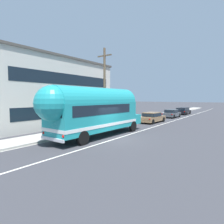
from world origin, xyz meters
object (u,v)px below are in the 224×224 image
object	(u,v)px
car_second	(171,113)
painted_bus	(94,110)
car_third	(183,110)
car_lead	(152,117)
utility_pole	(105,87)

from	to	relation	value
car_second	painted_bus	bearing A→B (deg)	-89.84
car_third	painted_bus	bearing A→B (deg)	-89.80
car_lead	car_second	distance (m)	8.11
painted_bus	car_lead	xyz separation A→B (m)	(0.01, 11.69, -1.56)
painted_bus	car_second	size ratio (longest dim) A/B	2.60
painted_bus	car_second	bearing A→B (deg)	90.16
car_third	car_second	bearing A→B (deg)	-89.70
utility_pole	car_second	world-z (taller)	utility_pole
painted_bus	car_lead	bearing A→B (deg)	89.94
painted_bus	car_lead	world-z (taller)	painted_bus
car_third	car_lead	bearing A→B (deg)	-89.61
painted_bus	car_second	xyz separation A→B (m)	(-0.06, 19.81, -1.57)
utility_pole	car_second	size ratio (longest dim) A/B	1.96
utility_pole	painted_bus	size ratio (longest dim) A/B	0.75
car_lead	car_second	bearing A→B (deg)	90.47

